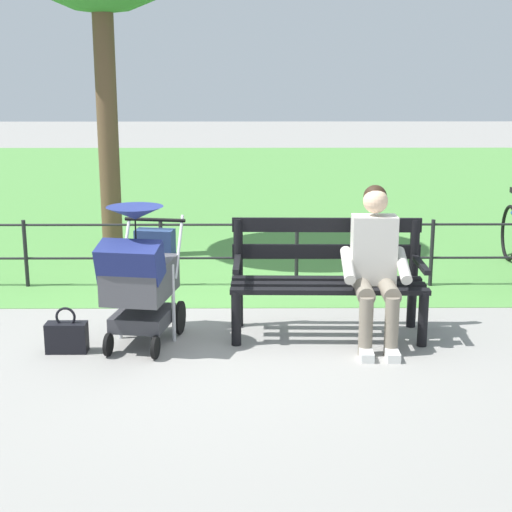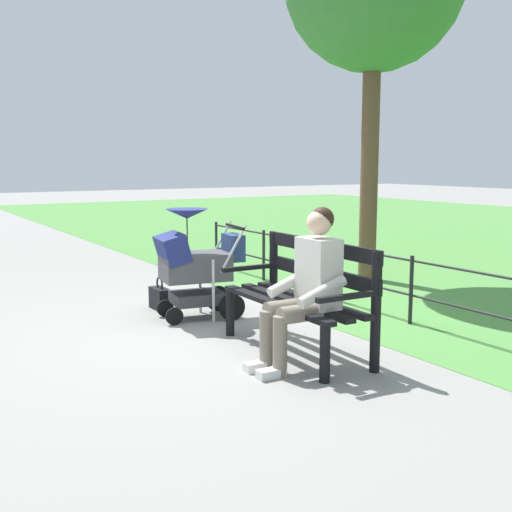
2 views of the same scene
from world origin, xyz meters
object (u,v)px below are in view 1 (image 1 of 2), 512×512
object	(u,v)px
stroller	(140,274)
person_on_bench	(375,261)
handbag	(67,337)
park_bench	(327,273)

from	to	relation	value
stroller	person_on_bench	bearing A→B (deg)	-177.84
stroller	handbag	size ratio (longest dim) A/B	3.11
stroller	handbag	world-z (taller)	stroller
park_bench	handbag	world-z (taller)	park_bench
park_bench	handbag	xyz separation A→B (m)	(2.09, 0.45, -0.40)
person_on_bench	park_bench	bearing A→B (deg)	-31.79
person_on_bench	handbag	world-z (taller)	person_on_bench
person_on_bench	stroller	xyz separation A→B (m)	(1.88, 0.07, -0.08)
park_bench	handbag	size ratio (longest dim) A/B	4.35
person_on_bench	handbag	bearing A→B (deg)	5.24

